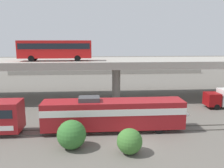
{
  "coord_description": "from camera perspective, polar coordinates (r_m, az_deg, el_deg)",
  "views": [
    {
      "loc": [
        -3.96,
        -22.34,
        10.66
      ],
      "look_at": [
        -1.06,
        16.23,
        3.32
      ],
      "focal_mm": 37.74,
      "sensor_mm": 36.0,
      "label": 1
    }
  ],
  "objects": [
    {
      "name": "ground_plane",
      "position": [
        25.06,
        5.37,
        -14.48
      ],
      "size": [
        260.0,
        260.0,
        0.0
      ],
      "primitive_type": "plane",
      "color": "#605B54"
    },
    {
      "name": "rail_strip_near",
      "position": [
        27.95,
        4.25,
        -11.58
      ],
      "size": [
        110.0,
        0.12,
        0.12
      ],
      "primitive_type": "cube",
      "color": "#59544C",
      "rests_on": "ground_plane"
    },
    {
      "name": "rail_strip_far",
      "position": [
        29.38,
        3.8,
        -10.43
      ],
      "size": [
        110.0,
        0.12,
        0.12
      ],
      "primitive_type": "cube",
      "color": "#59544C",
      "rests_on": "ground_plane"
    },
    {
      "name": "train_locomotive",
      "position": [
        27.82,
        2.04,
        -6.99
      ],
      "size": [
        17.52,
        3.04,
        4.18
      ],
      "color": "maroon",
      "rests_on": "ground_plane"
    },
    {
      "name": "highway_overpass",
      "position": [
        42.74,
        1.04,
        5.01
      ],
      "size": [
        96.0,
        11.13,
        7.11
      ],
      "color": "#9E998E",
      "rests_on": "ground_plane"
    },
    {
      "name": "transit_bus_on_overpass",
      "position": [
        40.74,
        -13.56,
        8.35
      ],
      "size": [
        12.0,
        2.68,
        3.4
      ],
      "color": "red",
      "rests_on": "highway_overpass"
    },
    {
      "name": "pier_parking_lot",
      "position": [
        78.09,
        -1.36,
        3.36
      ],
      "size": [
        60.04,
        10.45,
        1.27
      ],
      "primitive_type": "cube",
      "color": "#9E998E",
      "rests_on": "ground_plane"
    },
    {
      "name": "parked_car_0",
      "position": [
        76.0,
        -10.14,
        4.06
      ],
      "size": [
        4.39,
        1.97,
        1.5
      ],
      "color": "silver",
      "rests_on": "pier_parking_lot"
    },
    {
      "name": "parked_car_1",
      "position": [
        79.85,
        -5.55,
        4.49
      ],
      "size": [
        4.08,
        1.93,
        1.5
      ],
      "color": "#9E998C",
      "rests_on": "pier_parking_lot"
    },
    {
      "name": "parked_car_2",
      "position": [
        82.49,
        12.35,
        4.49
      ],
      "size": [
        4.45,
        1.91,
        1.5
      ],
      "rotation": [
        0.0,
        0.0,
        3.14
      ],
      "color": "silver",
      "rests_on": "pier_parking_lot"
    },
    {
      "name": "parked_car_3",
      "position": [
        78.99,
        -13.97,
        4.16
      ],
      "size": [
        4.07,
        1.92,
        1.5
      ],
      "rotation": [
        0.0,
        0.0,
        3.14
      ],
      "color": "#0C4C26",
      "rests_on": "pier_parking_lot"
    },
    {
      "name": "parked_car_4",
      "position": [
        78.21,
        6.94,
        4.33
      ],
      "size": [
        4.49,
        1.84,
        1.5
      ],
      "rotation": [
        0.0,
        0.0,
        3.14
      ],
      "color": "silver",
      "rests_on": "pier_parking_lot"
    },
    {
      "name": "parked_car_5",
      "position": [
        81.63,
        16.76,
        4.22
      ],
      "size": [
        4.31,
        1.84,
        1.5
      ],
      "rotation": [
        0.0,
        0.0,
        3.14
      ],
      "color": "navy",
      "rests_on": "pier_parking_lot"
    },
    {
      "name": "parked_car_6",
      "position": [
        84.36,
        15.58,
        4.48
      ],
      "size": [
        4.06,
        1.9,
        1.5
      ],
      "color": "#0C4C26",
      "rests_on": "pier_parking_lot"
    },
    {
      "name": "harbor_water",
      "position": [
        100.98,
        -2.04,
        4.67
      ],
      "size": [
        140.0,
        36.0,
        0.01
      ],
      "primitive_type": "cube",
      "color": "#2D5170",
      "rests_on": "ground_plane"
    },
    {
      "name": "shrub_left",
      "position": [
        24.03,
        -9.77,
        -11.97
      ],
      "size": [
        2.89,
        2.89,
        2.89
      ],
      "primitive_type": "sphere",
      "color": "#336B2D",
      "rests_on": "ground_plane"
    },
    {
      "name": "shrub_right",
      "position": [
        22.87,
        4.28,
        -13.67
      ],
      "size": [
        2.44,
        2.44,
        2.44
      ],
      "primitive_type": "sphere",
      "color": "#3D722F",
      "rests_on": "ground_plane"
    }
  ]
}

